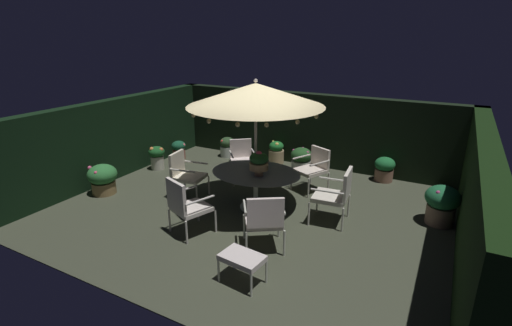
{
  "coord_description": "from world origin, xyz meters",
  "views": [
    {
      "loc": [
        3.26,
        -5.96,
        3.3
      ],
      "look_at": [
        0.05,
        0.04,
        0.93
      ],
      "focal_mm": 26.27,
      "sensor_mm": 36.0,
      "label": 1
    }
  ],
  "objects_px": {
    "patio_chair_southeast": "(314,166)",
    "potted_plant_right_near": "(301,159)",
    "patio_umbrella": "(256,95)",
    "potted_plant_left_near": "(179,149)",
    "potted_plant_back_right": "(276,152)",
    "potted_plant_front_corner": "(103,178)",
    "patio_chair_southwest": "(185,172)",
    "potted_plant_left_far": "(442,203)",
    "patio_chair_northeast": "(264,218)",
    "potted_plant_right_far": "(227,146)",
    "potted_plant_back_center": "(157,156)",
    "patio_chair_east": "(337,192)",
    "patio_dining_table": "(256,178)",
    "patio_chair_north": "(186,204)",
    "patio_chair_south": "(242,157)",
    "potted_plant_back_left": "(384,168)",
    "ottoman_footrest": "(242,259)",
    "centerpiece_planter": "(259,162)"
  },
  "relations": [
    {
      "from": "patio_chair_southeast",
      "to": "potted_plant_right_near",
      "type": "distance_m",
      "value": 1.18
    },
    {
      "from": "patio_umbrella",
      "to": "potted_plant_left_near",
      "type": "xyz_separation_m",
      "value": [
        -3.32,
        1.7,
        -1.97
      ]
    },
    {
      "from": "potted_plant_back_right",
      "to": "potted_plant_front_corner",
      "type": "bearing_deg",
      "value": -123.92
    },
    {
      "from": "patio_umbrella",
      "to": "potted_plant_right_near",
      "type": "relative_size",
      "value": 4.14
    },
    {
      "from": "patio_chair_southwest",
      "to": "potted_plant_left_far",
      "type": "bearing_deg",
      "value": 14.23
    },
    {
      "from": "patio_chair_northeast",
      "to": "potted_plant_right_far",
      "type": "distance_m",
      "value": 4.95
    },
    {
      "from": "potted_plant_back_center",
      "to": "patio_chair_east",
      "type": "bearing_deg",
      "value": -7.55
    },
    {
      "from": "patio_dining_table",
      "to": "patio_chair_southwest",
      "type": "relative_size",
      "value": 1.85
    },
    {
      "from": "patio_chair_southwest",
      "to": "potted_plant_back_center",
      "type": "relative_size",
      "value": 1.59
    },
    {
      "from": "patio_chair_east",
      "to": "potted_plant_left_far",
      "type": "height_order",
      "value": "patio_chair_east"
    },
    {
      "from": "patio_chair_north",
      "to": "patio_umbrella",
      "type": "bearing_deg",
      "value": 69.77
    },
    {
      "from": "patio_chair_south",
      "to": "potted_plant_left_near",
      "type": "xyz_separation_m",
      "value": [
        -2.31,
        0.5,
        -0.27
      ]
    },
    {
      "from": "patio_chair_north",
      "to": "potted_plant_front_corner",
      "type": "height_order",
      "value": "patio_chair_north"
    },
    {
      "from": "patio_chair_southeast",
      "to": "potted_plant_right_near",
      "type": "relative_size",
      "value": 1.52
    },
    {
      "from": "potted_plant_right_far",
      "to": "potted_plant_back_center",
      "type": "relative_size",
      "value": 0.91
    },
    {
      "from": "patio_chair_southwest",
      "to": "potted_plant_right_near",
      "type": "distance_m",
      "value": 3.04
    },
    {
      "from": "potted_plant_back_left",
      "to": "potted_plant_right_far",
      "type": "bearing_deg",
      "value": -177.69
    },
    {
      "from": "patio_dining_table",
      "to": "potted_plant_right_far",
      "type": "xyz_separation_m",
      "value": [
        -2.26,
        2.52,
        -0.34
      ]
    },
    {
      "from": "patio_chair_east",
      "to": "potted_plant_right_near",
      "type": "bearing_deg",
      "value": 124.99
    },
    {
      "from": "patio_dining_table",
      "to": "potted_plant_left_far",
      "type": "bearing_deg",
      "value": 16.93
    },
    {
      "from": "potted_plant_right_far",
      "to": "potted_plant_left_near",
      "type": "xyz_separation_m",
      "value": [
        -1.07,
        -0.81,
        -0.01
      ]
    },
    {
      "from": "patio_chair_southeast",
      "to": "potted_plant_left_far",
      "type": "relative_size",
      "value": 1.28
    },
    {
      "from": "patio_chair_east",
      "to": "potted_plant_left_far",
      "type": "relative_size",
      "value": 1.41
    },
    {
      "from": "patio_chair_southeast",
      "to": "potted_plant_back_right",
      "type": "xyz_separation_m",
      "value": [
        -1.49,
        1.25,
        -0.25
      ]
    },
    {
      "from": "potted_plant_front_corner",
      "to": "potted_plant_back_left",
      "type": "xyz_separation_m",
      "value": [
        5.21,
        3.63,
        -0.05
      ]
    },
    {
      "from": "ottoman_footrest",
      "to": "potted_plant_right_near",
      "type": "height_order",
      "value": "potted_plant_right_near"
    },
    {
      "from": "potted_plant_right_near",
      "to": "potted_plant_right_far",
      "type": "relative_size",
      "value": 1.11
    },
    {
      "from": "ottoman_footrest",
      "to": "potted_plant_right_far",
      "type": "bearing_deg",
      "value": 124.42
    },
    {
      "from": "potted_plant_right_near",
      "to": "potted_plant_left_far",
      "type": "height_order",
      "value": "potted_plant_left_far"
    },
    {
      "from": "patio_chair_north",
      "to": "patio_chair_southeast",
      "type": "bearing_deg",
      "value": 66.93
    },
    {
      "from": "potted_plant_back_right",
      "to": "potted_plant_left_near",
      "type": "distance_m",
      "value": 2.69
    },
    {
      "from": "patio_umbrella",
      "to": "potted_plant_left_near",
      "type": "relative_size",
      "value": 5.03
    },
    {
      "from": "patio_chair_northeast",
      "to": "patio_chair_south",
      "type": "bearing_deg",
      "value": 126.58
    },
    {
      "from": "patio_chair_north",
      "to": "potted_plant_back_left",
      "type": "relative_size",
      "value": 1.78
    },
    {
      "from": "potted_plant_left_far",
      "to": "potted_plant_right_far",
      "type": "bearing_deg",
      "value": 164.64
    },
    {
      "from": "patio_umbrella",
      "to": "potted_plant_left_far",
      "type": "xyz_separation_m",
      "value": [
        3.27,
        1.0,
        -1.84
      ]
    },
    {
      "from": "ottoman_footrest",
      "to": "potted_plant_back_right",
      "type": "distance_m",
      "value": 5.16
    },
    {
      "from": "potted_plant_back_right",
      "to": "patio_chair_southwest",
      "type": "bearing_deg",
      "value": -104.62
    },
    {
      "from": "ottoman_footrest",
      "to": "patio_umbrella",
      "type": "bearing_deg",
      "value": 113.81
    },
    {
      "from": "patio_chair_northeast",
      "to": "patio_chair_east",
      "type": "distance_m",
      "value": 1.63
    },
    {
      "from": "ottoman_footrest",
      "to": "potted_plant_right_near",
      "type": "relative_size",
      "value": 1.03
    },
    {
      "from": "patio_chair_southeast",
      "to": "patio_chair_southwest",
      "type": "bearing_deg",
      "value": -143.85
    },
    {
      "from": "patio_umbrella",
      "to": "potted_plant_back_left",
      "type": "relative_size",
      "value": 4.41
    },
    {
      "from": "patio_chair_southeast",
      "to": "potted_plant_back_left",
      "type": "distance_m",
      "value": 1.83
    },
    {
      "from": "centerpiece_planter",
      "to": "patio_chair_north",
      "type": "height_order",
      "value": "centerpiece_planter"
    },
    {
      "from": "patio_chair_south",
      "to": "ottoman_footrest",
      "type": "xyz_separation_m",
      "value": [
        1.97,
        -3.39,
        -0.17
      ]
    },
    {
      "from": "potted_plant_right_far",
      "to": "potted_plant_back_center",
      "type": "distance_m",
      "value": 2.01
    },
    {
      "from": "patio_chair_east",
      "to": "potted_plant_front_corner",
      "type": "xyz_separation_m",
      "value": [
        -4.8,
        -1.09,
        -0.24
      ]
    },
    {
      "from": "patio_umbrella",
      "to": "patio_chair_southwest",
      "type": "bearing_deg",
      "value": -171.64
    },
    {
      "from": "patio_chair_south",
      "to": "potted_plant_front_corner",
      "type": "height_order",
      "value": "patio_chair_south"
    }
  ]
}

